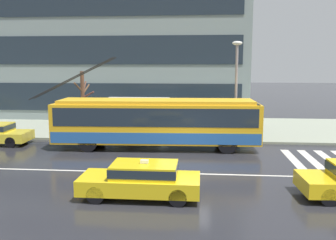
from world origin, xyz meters
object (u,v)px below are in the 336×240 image
at_px(street_lamp, 236,82).
at_px(trolleybus, 157,121).
at_px(pedestrian_at_shelter, 146,112).
at_px(taxi_oncoming_near, 142,178).
at_px(bus_shelter, 138,107).
at_px(street_tree_bare, 83,99).
at_px(pedestrian_approaching_curb, 130,119).

bearing_deg(street_lamp, trolleybus, -156.22).
bearing_deg(pedestrian_at_shelter, taxi_oncoming_near, -82.43).
bearing_deg(bus_shelter, street_tree_bare, 169.51).
relative_size(trolleybus, taxi_oncoming_near, 3.01).
xyz_separation_m(bus_shelter, street_lamp, (6.25, -1.35, 1.73)).
xyz_separation_m(bus_shelter, street_tree_bare, (-3.93, 0.73, 0.36)).
height_order(taxi_oncoming_near, pedestrian_at_shelter, pedestrian_at_shelter).
height_order(trolleybus, bus_shelter, trolleybus).
distance_m(taxi_oncoming_near, pedestrian_approaching_curb, 11.66).
height_order(bus_shelter, pedestrian_at_shelter, bus_shelter).
distance_m(street_lamp, street_tree_bare, 10.48).
height_order(trolleybus, taxi_oncoming_near, trolleybus).
relative_size(pedestrian_approaching_curb, street_lamp, 0.28).
relative_size(taxi_oncoming_near, street_lamp, 0.72).
xyz_separation_m(pedestrian_at_shelter, street_lamp, (5.53, -0.10, 1.95)).
distance_m(bus_shelter, pedestrian_approaching_curb, 1.01).
relative_size(trolleybus, street_lamp, 2.17).
relative_size(taxi_oncoming_near, pedestrian_approaching_curb, 2.55).
bearing_deg(street_tree_bare, pedestrian_approaching_curb, -10.44).
bearing_deg(trolleybus, taxi_oncoming_near, -87.14).
relative_size(taxi_oncoming_near, pedestrian_at_shelter, 2.10).
xyz_separation_m(pedestrian_approaching_curb, street_lamp, (6.79, -1.45, 2.58)).
bearing_deg(trolleybus, pedestrian_at_shelter, 113.77).
distance_m(pedestrian_at_shelter, street_tree_bare, 5.08).
bearing_deg(trolleybus, pedestrian_approaching_curb, 122.19).
bearing_deg(street_lamp, pedestrian_at_shelter, 179.01).
distance_m(pedestrian_approaching_curb, street_tree_bare, 3.65).
distance_m(trolleybus, street_lamp, 5.48).
bearing_deg(street_lamp, bus_shelter, 167.81).
relative_size(street_lamp, street_tree_bare, 1.44).
bearing_deg(bus_shelter, street_lamp, -12.19).
bearing_deg(bus_shelter, pedestrian_at_shelter, -60.37).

